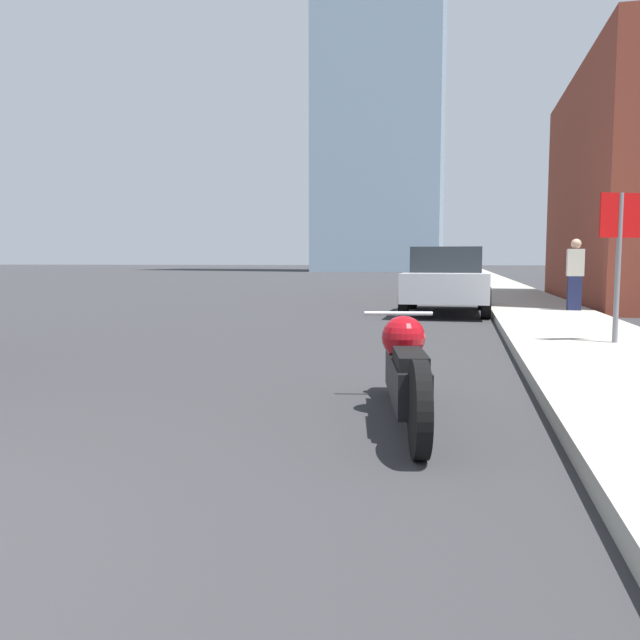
% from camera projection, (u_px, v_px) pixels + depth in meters
% --- Properties ---
extents(sidewalk, '(2.29, 240.00, 0.15)m').
position_uv_depth(sidewalk, '(490.00, 280.00, 39.88)').
color(sidewalk, '#9E998E').
rests_on(sidewalk, ground_plane).
extents(motorcycle, '(0.72, 2.49, 0.82)m').
position_uv_depth(motorcycle, '(406.00, 370.00, 4.96)').
color(motorcycle, black).
rests_on(motorcycle, ground_plane).
extents(parked_car_silver, '(1.99, 4.38, 1.59)m').
position_uv_depth(parked_car_silver, '(446.00, 280.00, 15.09)').
color(parked_car_silver, '#BCBCC1').
rests_on(parked_car_silver, ground_plane).
extents(parked_car_green, '(1.81, 4.57, 1.55)m').
position_uv_depth(parked_car_green, '(447.00, 272.00, 27.87)').
color(parked_car_green, '#1E6B33').
rests_on(parked_car_green, ground_plane).
extents(parked_car_black, '(1.90, 4.46, 1.81)m').
position_uv_depth(parked_car_black, '(454.00, 267.00, 38.67)').
color(parked_car_black, black).
rests_on(parked_car_black, ground_plane).
extents(parked_car_white, '(1.95, 4.46, 1.58)m').
position_uv_depth(parked_car_white, '(457.00, 267.00, 49.47)').
color(parked_car_white, silver).
rests_on(parked_car_white, ground_plane).
extents(parked_car_blue, '(1.80, 4.45, 1.81)m').
position_uv_depth(parked_car_blue, '(456.00, 265.00, 61.75)').
color(parked_car_blue, '#1E3899').
rests_on(parked_car_blue, ground_plane).
extents(stop_sign, '(0.57, 0.26, 2.03)m').
position_uv_depth(stop_sign, '(619.00, 241.00, 8.44)').
color(stop_sign, slate).
rests_on(stop_sign, sidewalk).
extents(pedestrian, '(0.36, 0.23, 1.62)m').
position_uv_depth(pedestrian, '(575.00, 274.00, 14.15)').
color(pedestrian, '#1E2347').
rests_on(pedestrian, sidewalk).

